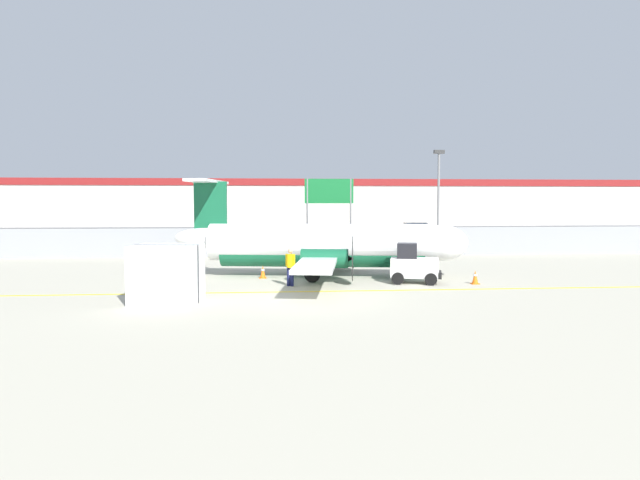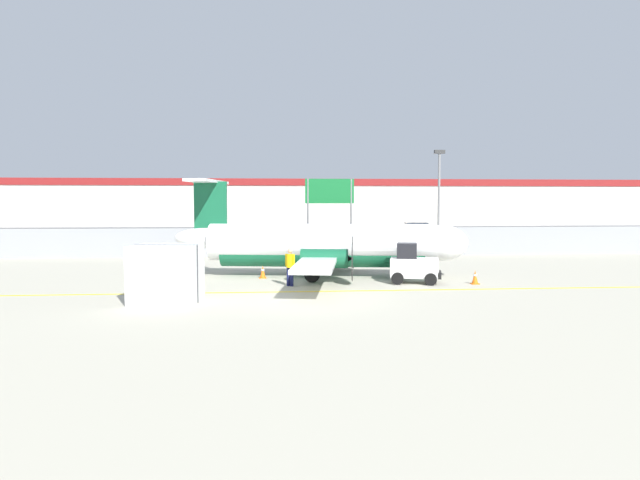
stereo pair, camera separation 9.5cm
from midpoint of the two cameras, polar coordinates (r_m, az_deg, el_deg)
The scene contains 17 objects.
ground_plane at distance 24.28m, azimuth -1.52°, elevation -5.17°, with size 140.00×140.00×0.01m.
perimeter_fence at distance 40.05m, azimuth -2.92°, elevation -0.03°, with size 98.00×0.10×2.10m.
parking_lot_strip at distance 51.59m, azimuth -3.38°, elevation -0.34°, with size 98.00×17.00×0.12m.
background_building at distance 69.94m, azimuth -3.82°, elevation 3.37°, with size 91.00×8.10×6.50m.
commuter_airplane at distance 29.01m, azimuth 0.80°, elevation -0.52°, with size 15.04×16.05×4.92m.
baggage_tug at distance 27.01m, azimuth 9.41°, elevation -2.49°, with size 2.54×1.88×1.88m.
ground_crew_worker at distance 25.80m, azimuth -2.91°, elevation -2.52°, with size 0.48×0.48×1.70m.
cargo_container at distance 22.27m, azimuth -15.01°, elevation -3.27°, with size 2.70×2.37×2.20m.
traffic_cone_near_left at distance 27.39m, azimuth 15.35°, elevation -3.63°, with size 0.36×0.36×0.64m.
traffic_cone_near_right at distance 28.59m, azimuth -5.65°, elevation -3.20°, with size 0.36×0.36×0.64m.
parked_car_0 at distance 48.52m, azimuth -20.12°, elevation 0.15°, with size 4.35×2.34×1.58m.
parked_car_1 at distance 53.68m, azimuth -10.57°, elevation 0.65°, with size 4.35×2.33×1.58m.
parked_car_2 at distance 51.68m, azimuth -4.00°, elevation 0.59°, with size 4.36×2.35×1.58m.
parked_car_3 at distance 47.25m, azimuth 4.31°, elevation 0.28°, with size 4.37×2.38×1.58m.
parked_car_4 at distance 59.52m, azimuth 9.76°, elevation 0.96°, with size 4.28×2.17×1.58m.
apron_light_pole at distance 39.17m, azimuth 11.88°, elevation 4.47°, with size 0.70×0.30×7.27m.
highway_sign at distance 41.89m, azimuth 1.03°, elevation 4.28°, with size 3.60×0.14×5.50m.
Camera 2 is at (-1.40, -21.94, 3.80)m, focal length 32.00 mm.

